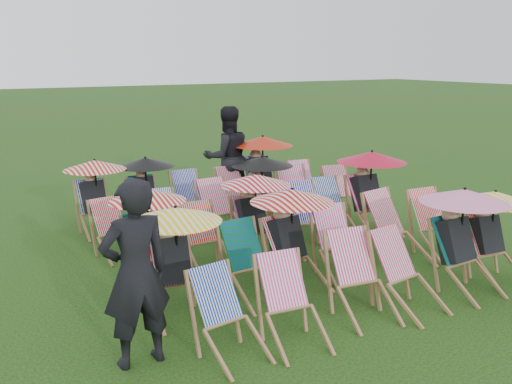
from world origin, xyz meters
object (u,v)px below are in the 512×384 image
deckchair_29 (306,184)px  person_rear (227,157)px  person_left (135,274)px  deckchair_0 (230,317)px  deckchair_5 (495,234)px

deckchair_29 → person_rear: person_rear is taller
person_left → deckchair_0: bearing=155.2°
deckchair_0 → person_left: 0.99m
person_rear → person_left: bearing=63.0°
deckchair_5 → person_rear: 5.22m
deckchair_5 → person_left: person_left is taller
deckchair_5 → person_rear: (-1.31, 5.04, 0.37)m
deckchair_29 → person_left: size_ratio=0.46×
deckchair_0 → deckchair_5: size_ratio=0.73×
person_left → person_rear: bearing=-127.9°
deckchair_5 → deckchair_29: 4.43m
deckchair_0 → person_rear: bearing=54.8°
deckchair_29 → person_rear: bearing=162.0°
deckchair_29 → person_left: bearing=-134.3°
deckchair_29 → deckchair_0: bearing=-126.9°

